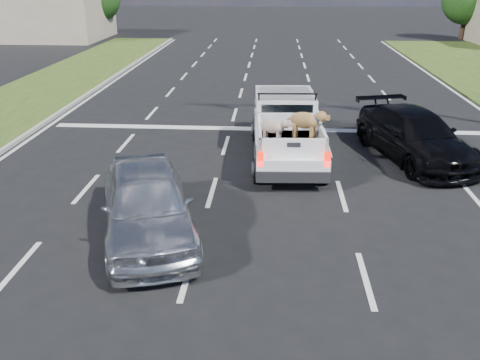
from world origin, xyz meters
name	(u,v)px	position (x,y,z in m)	size (l,w,h in m)	color
ground	(276,276)	(0.00, 0.00, 0.00)	(160.00, 160.00, 0.00)	black
road_markings	(276,161)	(0.00, 6.56, 0.01)	(17.75, 60.00, 0.01)	silver
building_left	(44,12)	(-20.00, 36.00, 2.20)	(10.00, 8.00, 4.40)	tan
pickup_truck	(286,128)	(0.29, 7.00, 0.96)	(2.32, 5.63, 2.08)	black
silver_sedan	(147,203)	(-2.88, 1.48, 0.81)	(1.92, 4.77, 1.62)	silver
black_coupe	(414,135)	(4.32, 7.11, 0.76)	(2.13, 5.24, 1.52)	black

